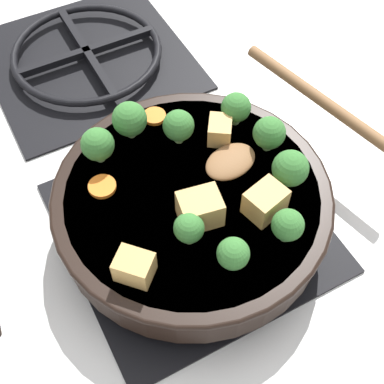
# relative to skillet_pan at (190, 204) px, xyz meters

# --- Properties ---
(ground_plane) EXTENTS (2.40, 2.40, 0.00)m
(ground_plane) POSITION_rel_skillet_pan_xyz_m (0.00, -0.00, -0.06)
(ground_plane) COLOR silver
(front_burner_grate) EXTENTS (0.31, 0.31, 0.03)m
(front_burner_grate) POSITION_rel_skillet_pan_xyz_m (0.00, -0.00, -0.04)
(front_burner_grate) COLOR black
(front_burner_grate) RESTS_ON ground_plane
(rear_burner_grate) EXTENTS (0.31, 0.31, 0.03)m
(rear_burner_grate) POSITION_rel_skillet_pan_xyz_m (0.00, 0.36, -0.04)
(rear_burner_grate) COLOR black
(rear_burner_grate) RESTS_ON ground_plane
(skillet_pan) EXTENTS (0.44, 0.33, 0.05)m
(skillet_pan) POSITION_rel_skillet_pan_xyz_m (0.00, 0.00, 0.00)
(skillet_pan) COLOR black
(skillet_pan) RESTS_ON front_burner_grate
(wooden_spoon) EXTENTS (0.23, 0.25, 0.02)m
(wooden_spoon) POSITION_rel_skillet_pan_xyz_m (0.15, 0.03, 0.03)
(wooden_spoon) COLOR brown
(wooden_spoon) RESTS_ON skillet_pan
(tofu_cube_center_large) EXTENTS (0.05, 0.04, 0.04)m
(tofu_cube_center_large) POSITION_rel_skillet_pan_xyz_m (-0.01, -0.04, 0.04)
(tofu_cube_center_large) COLOR tan
(tofu_cube_center_large) RESTS_ON skillet_pan
(tofu_cube_near_handle) EXTENTS (0.04, 0.04, 0.03)m
(tofu_cube_near_handle) POSITION_rel_skillet_pan_xyz_m (0.07, 0.06, 0.04)
(tofu_cube_near_handle) COLOR tan
(tofu_cube_near_handle) RESTS_ON skillet_pan
(tofu_cube_east_chunk) EXTENTS (0.05, 0.04, 0.03)m
(tofu_cube_east_chunk) POSITION_rel_skillet_pan_xyz_m (0.06, -0.06, 0.04)
(tofu_cube_east_chunk) COLOR tan
(tofu_cube_east_chunk) RESTS_ON skillet_pan
(tofu_cube_west_chunk) EXTENTS (0.05, 0.05, 0.03)m
(tofu_cube_west_chunk) POSITION_rel_skillet_pan_xyz_m (-0.10, -0.07, 0.04)
(tofu_cube_west_chunk) COLOR tan
(tofu_cube_west_chunk) RESTS_ON skillet_pan
(broccoli_floret_near_spoon) EXTENTS (0.03, 0.03, 0.04)m
(broccoli_floret_near_spoon) POSITION_rel_skillet_pan_xyz_m (-0.03, -0.06, 0.05)
(broccoli_floret_near_spoon) COLOR #709956
(broccoli_floret_near_spoon) RESTS_ON skillet_pan
(broccoli_floret_center_top) EXTENTS (0.04, 0.04, 0.05)m
(broccoli_floret_center_top) POSITION_rel_skillet_pan_xyz_m (-0.07, 0.10, 0.05)
(broccoli_floret_center_top) COLOR #709956
(broccoli_floret_center_top) RESTS_ON skillet_pan
(broccoli_floret_east_rim) EXTENTS (0.04, 0.04, 0.05)m
(broccoli_floret_east_rim) POSITION_rel_skillet_pan_xyz_m (0.03, 0.08, 0.05)
(broccoli_floret_east_rim) COLOR #709956
(broccoli_floret_east_rim) RESTS_ON skillet_pan
(broccoli_floret_west_rim) EXTENTS (0.03, 0.03, 0.04)m
(broccoli_floret_west_rim) POSITION_rel_skillet_pan_xyz_m (-0.01, -0.10, 0.05)
(broccoli_floret_west_rim) COLOR #709956
(broccoli_floret_west_rim) RESTS_ON skillet_pan
(broccoli_floret_north_edge) EXTENTS (0.04, 0.04, 0.05)m
(broccoli_floret_north_edge) POSITION_rel_skillet_pan_xyz_m (0.12, 0.02, 0.05)
(broccoli_floret_north_edge) COLOR #709956
(broccoli_floret_north_edge) RESTS_ON skillet_pan
(broccoli_floret_south_cluster) EXTENTS (0.04, 0.04, 0.05)m
(broccoli_floret_south_cluster) POSITION_rel_skillet_pan_xyz_m (-0.02, 0.11, 0.05)
(broccoli_floret_south_cluster) COLOR #709956
(broccoli_floret_south_cluster) RESTS_ON skillet_pan
(broccoli_floret_mid_floret) EXTENTS (0.04, 0.04, 0.05)m
(broccoli_floret_mid_floret) POSITION_rel_skillet_pan_xyz_m (0.11, -0.04, 0.05)
(broccoli_floret_mid_floret) COLOR #709956
(broccoli_floret_mid_floret) RESTS_ON skillet_pan
(broccoli_floret_small_inner) EXTENTS (0.04, 0.04, 0.04)m
(broccoli_floret_small_inner) POSITION_rel_skillet_pan_xyz_m (0.06, -0.10, 0.05)
(broccoli_floret_small_inner) COLOR #709956
(broccoli_floret_small_inner) RESTS_ON skillet_pan
(broccoli_floret_tall_stem) EXTENTS (0.04, 0.04, 0.05)m
(broccoli_floret_tall_stem) POSITION_rel_skillet_pan_xyz_m (0.10, 0.07, 0.05)
(broccoli_floret_tall_stem) COLOR #709956
(broccoli_floret_tall_stem) RESTS_ON skillet_pan
(carrot_slice_orange_thin) EXTENTS (0.03, 0.03, 0.01)m
(carrot_slice_orange_thin) POSITION_rel_skillet_pan_xyz_m (0.02, 0.13, 0.03)
(carrot_slice_orange_thin) COLOR orange
(carrot_slice_orange_thin) RESTS_ON skillet_pan
(carrot_slice_near_center) EXTENTS (0.03, 0.03, 0.01)m
(carrot_slice_near_center) POSITION_rel_skillet_pan_xyz_m (-0.09, 0.05, 0.03)
(carrot_slice_near_center) COLOR orange
(carrot_slice_near_center) RESTS_ON skillet_pan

